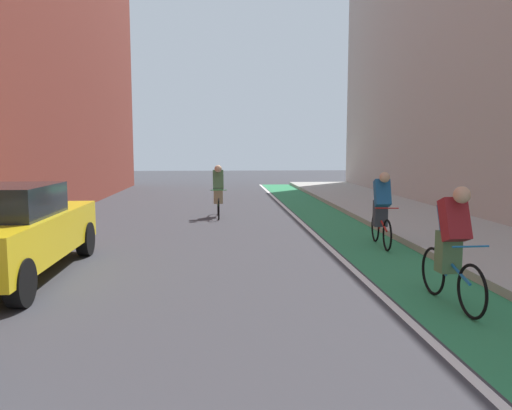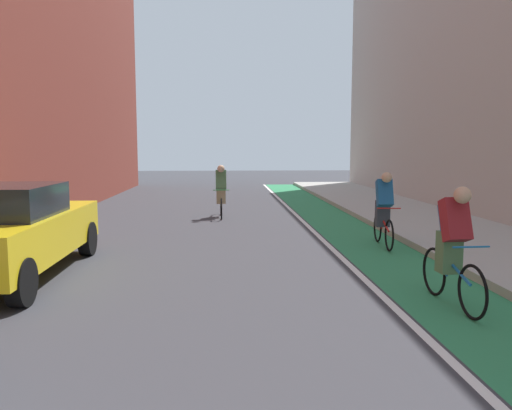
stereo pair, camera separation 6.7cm
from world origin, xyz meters
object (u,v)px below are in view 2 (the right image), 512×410
(cyclist_far, at_px, (221,191))
(cyclist_trailing, at_px, (384,209))
(parked_sedan_yellow_cab, at_px, (6,230))
(cyclist_mid, at_px, (453,243))

(cyclist_far, bearing_deg, cyclist_trailing, -53.96)
(parked_sedan_yellow_cab, bearing_deg, cyclist_far, 63.99)
(cyclist_trailing, bearing_deg, parked_sedan_yellow_cab, -162.38)
(cyclist_mid, distance_m, cyclist_trailing, 4.12)
(parked_sedan_yellow_cab, relative_size, cyclist_mid, 2.50)
(cyclist_mid, xyz_separation_m, cyclist_trailing, (0.37, 4.10, -0.04))
(cyclist_trailing, bearing_deg, cyclist_far, 126.04)
(parked_sedan_yellow_cab, distance_m, cyclist_mid, 6.84)
(parked_sedan_yellow_cab, bearing_deg, cyclist_trailing, 17.62)
(cyclist_mid, xyz_separation_m, cyclist_far, (-3.14, 8.93, -0.05))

